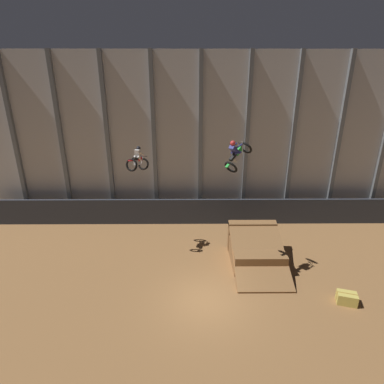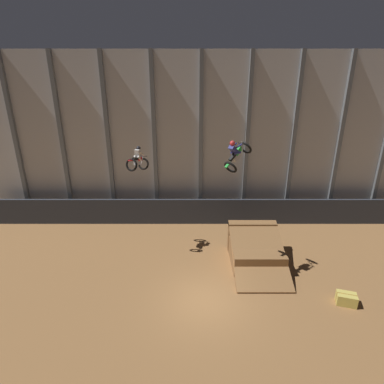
{
  "view_description": "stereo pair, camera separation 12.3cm",
  "coord_description": "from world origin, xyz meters",
  "px_view_note": "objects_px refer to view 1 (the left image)",
  "views": [
    {
      "loc": [
        -0.77,
        -11.98,
        10.16
      ],
      "look_at": [
        -0.65,
        4.83,
        3.95
      ],
      "focal_mm": 28.0,
      "sensor_mm": 36.0,
      "label": 1
    },
    {
      "loc": [
        -0.65,
        -11.98,
        10.16
      ],
      "look_at": [
        -0.65,
        4.83,
        3.95
      ],
      "focal_mm": 28.0,
      "sensor_mm": 36.0,
      "label": 2
    }
  ],
  "objects_px": {
    "dirt_ramp": "(255,250)",
    "rider_bike_left_air": "(138,161)",
    "hay_bale_trackside": "(347,298)",
    "rider_bike_right_air": "(237,154)"
  },
  "relations": [
    {
      "from": "dirt_ramp",
      "to": "rider_bike_left_air",
      "type": "height_order",
      "value": "rider_bike_left_air"
    },
    {
      "from": "rider_bike_right_air",
      "to": "dirt_ramp",
      "type": "bearing_deg",
      "value": 78.51
    },
    {
      "from": "rider_bike_left_air",
      "to": "rider_bike_right_air",
      "type": "height_order",
      "value": "rider_bike_right_air"
    },
    {
      "from": "rider_bike_left_air",
      "to": "rider_bike_right_air",
      "type": "xyz_separation_m",
      "value": [
        5.39,
        -2.49,
        0.95
      ]
    },
    {
      "from": "rider_bike_left_air",
      "to": "hay_bale_trackside",
      "type": "bearing_deg",
      "value": -6.63
    },
    {
      "from": "dirt_ramp",
      "to": "rider_bike_right_air",
      "type": "relative_size",
      "value": 2.71
    },
    {
      "from": "dirt_ramp",
      "to": "rider_bike_left_air",
      "type": "relative_size",
      "value": 2.59
    },
    {
      "from": "rider_bike_left_air",
      "to": "hay_bale_trackside",
      "type": "distance_m",
      "value": 13.12
    },
    {
      "from": "rider_bike_right_air",
      "to": "hay_bale_trackside",
      "type": "height_order",
      "value": "rider_bike_right_air"
    },
    {
      "from": "dirt_ramp",
      "to": "rider_bike_left_air",
      "type": "bearing_deg",
      "value": 168.24
    }
  ]
}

